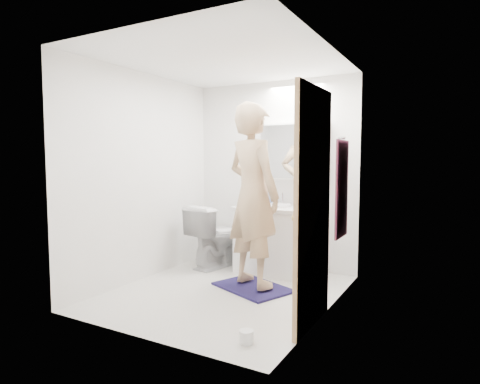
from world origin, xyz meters
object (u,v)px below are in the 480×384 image
Objects in this scene: soap_bottle_b at (269,198)px; toothbrush_cup at (299,203)px; person at (253,195)px; medicine_cabinet at (294,152)px; vanity_cabinet at (275,241)px; toilet_paper_roll at (246,337)px; soap_bottle_a at (257,197)px; toilet at (216,236)px.

soap_bottle_b is 1.62× the size of toothbrush_cup.
person reaches higher than soap_bottle_b.
person is 17.97× the size of toothbrush_cup.
vanity_cabinet is at bearing -125.10° from medicine_cabinet.
medicine_cabinet reaches higher than vanity_cabinet.
vanity_cabinet is 8.29× the size of toothbrush_cup.
toothbrush_cup is 0.99× the size of toilet_paper_roll.
soap_bottle_a is at bearing -43.94° from person.
medicine_cabinet reaches higher than soap_bottle_a.
person is 11.09× the size of soap_bottle_b.
soap_bottle_b reaches higher than toilet.
toilet_paper_roll is at bearing 137.37° from person.
person is at bearing -102.54° from toothbrush_cup.
person reaches higher than vanity_cabinet.
person reaches higher than soap_bottle_a.
soap_bottle_b is 2.38m from toilet_paper_roll.
medicine_cabinet is 4.38× the size of soap_bottle_a.
toilet reaches higher than vanity_cabinet.
toothbrush_cup is (1.03, 0.28, 0.46)m from toilet.
soap_bottle_a is at bearing -172.78° from medicine_cabinet.
toilet is at bearing -154.21° from soap_bottle_b.
soap_bottle_a reaches higher than toilet_paper_roll.
person is at bearing -85.87° from vanity_cabinet.
vanity_cabinet is at bearing -24.73° from soap_bottle_a.
medicine_cabinet is 0.68m from soap_bottle_b.
toothbrush_cup is at bearing -27.58° from medicine_cabinet.
vanity_cabinet is 0.56m from toothbrush_cup.
medicine_cabinet is 0.75m from soap_bottle_a.
soap_bottle_a is 1.85× the size of toothbrush_cup.
vanity_cabinet is 2.02m from toilet_paper_roll.
toilet_paper_roll is (0.56, -1.19, -0.97)m from person.
toothbrush_cup is at bearing -154.67° from toilet.
vanity_cabinet is at bearing 107.78° from toilet_paper_roll.
toilet_paper_roll is (0.61, -1.89, -0.34)m from vanity_cabinet.
vanity_cabinet is 4.48× the size of soap_bottle_a.
person is 9.72× the size of soap_bottle_a.
toilet_paper_roll is (1.39, -1.78, -0.36)m from toilet.
toilet is 4.06× the size of soap_bottle_a.
vanity_cabinet is 1.02× the size of medicine_cabinet.
person is at bearing -66.23° from soap_bottle_a.
medicine_cabinet reaches higher than toilet.
toothbrush_cup is (0.57, 0.01, -0.05)m from soap_bottle_a.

